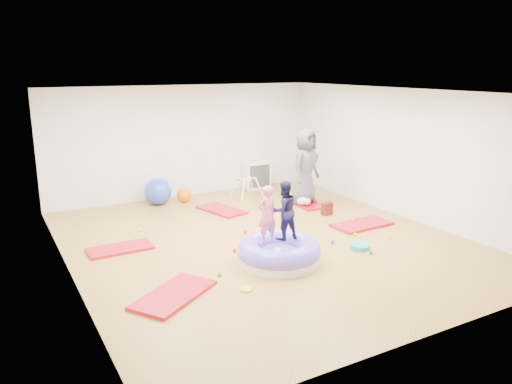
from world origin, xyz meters
TOP-DOWN VIEW (x-y plane):
  - room at (0.00, 0.00)m, footprint 7.01×8.01m
  - gym_mat_front_left at (-2.33, -1.42)m, footprint 1.47×1.29m
  - gym_mat_mid_left at (-2.53, 0.86)m, footprint 1.16×0.59m
  - gym_mat_center_back at (0.16, 2.23)m, footprint 0.89×1.31m
  - gym_mat_right at (2.27, -0.19)m, footprint 1.30×0.70m
  - gym_mat_rear_right at (2.19, 1.76)m, footprint 0.63×1.19m
  - inflatable_cushion at (-0.31, -1.07)m, footprint 1.42×1.42m
  - child_pink at (-0.51, -0.99)m, footprint 0.39×0.28m
  - child_navy at (-0.15, -0.95)m, footprint 0.50×0.39m
  - adult_caregiver at (2.16, 1.77)m, footprint 1.02×0.87m
  - infant at (2.01, 1.57)m, footprint 0.34×0.35m
  - ball_pit_balls at (0.40, -0.32)m, footprint 4.23×3.28m
  - exercise_ball_blue at (-0.93, 3.47)m, footprint 0.65×0.65m
  - exercise_ball_orange at (-0.30, 3.39)m, footprint 0.35×0.35m
  - infant_play_gym at (1.23, 2.95)m, footprint 0.68×0.64m
  - cube_shelf at (1.97, 3.79)m, footprint 0.71×0.35m
  - balance_disc at (1.33, -1.23)m, footprint 0.36×0.36m
  - backpack at (2.11, 0.80)m, footprint 0.26×0.19m
  - yellow_toy at (-1.31, -1.75)m, footprint 0.20×0.20m

SIDE VIEW (x-z plane):
  - yellow_toy at x=-1.31m, z-range 0.00..0.03m
  - gym_mat_mid_left at x=-2.53m, z-range 0.00..0.05m
  - gym_mat_rear_right at x=2.19m, z-range 0.00..0.05m
  - gym_mat_center_back at x=0.16m, z-range 0.00..0.05m
  - gym_mat_right at x=2.27m, z-range 0.00..0.05m
  - gym_mat_front_left at x=-2.33m, z-range 0.00..0.06m
  - ball_pit_balls at x=0.40m, z-range 0.00..0.07m
  - balance_disc at x=1.33m, z-range 0.00..0.08m
  - backpack at x=2.11m, z-range 0.00..0.28m
  - infant at x=2.01m, z-range 0.05..0.25m
  - inflatable_cushion at x=-0.31m, z-range -0.05..0.40m
  - exercise_ball_orange at x=-0.30m, z-range 0.00..0.35m
  - exercise_ball_blue at x=-0.93m, z-range 0.00..0.65m
  - infant_play_gym at x=1.23m, z-range 0.09..0.61m
  - cube_shelf at x=1.97m, z-range 0.00..0.71m
  - child_pink at x=-0.51m, z-range 0.41..1.41m
  - child_navy at x=-0.15m, z-range 0.41..1.43m
  - adult_caregiver at x=2.16m, z-range 0.05..1.83m
  - room at x=0.00m, z-range 0.00..2.80m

